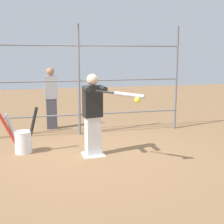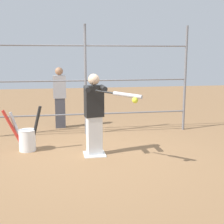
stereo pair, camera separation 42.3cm
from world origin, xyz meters
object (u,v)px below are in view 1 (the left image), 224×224
at_px(softball_in_flight, 137,100).
at_px(bystander_behind_fence, 51,97).
at_px(batter, 93,112).
at_px(bat_bucket, 23,140).
at_px(baseball_bat_swinging, 125,94).

xyz_separation_m(softball_in_flight, bystander_behind_fence, (1.13, -3.26, -0.35)).
height_order(softball_in_flight, bystander_behind_fence, bystander_behind_fence).
distance_m(batter, bat_bucket, 1.48).
height_order(baseball_bat_swinging, bystander_behind_fence, bystander_behind_fence).
xyz_separation_m(batter, softball_in_flight, (-0.54, 0.89, 0.33)).
relative_size(batter, baseball_bat_swinging, 2.23).
height_order(softball_in_flight, bat_bucket, softball_in_flight).
bearing_deg(softball_in_flight, batter, -58.85).
distance_m(batter, softball_in_flight, 1.09).
bearing_deg(softball_in_flight, bystander_behind_fence, -70.96).
bearing_deg(baseball_bat_swinging, batter, -61.99).
xyz_separation_m(baseball_bat_swinging, bat_bucket, (1.66, -1.22, -0.97)).
relative_size(baseball_bat_swinging, bat_bucket, 0.77).
bearing_deg(baseball_bat_swinging, bystander_behind_fence, -72.54).
relative_size(softball_in_flight, bystander_behind_fence, 0.06).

